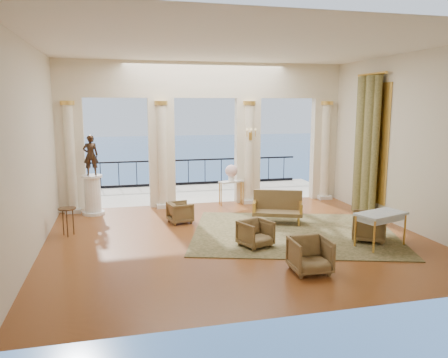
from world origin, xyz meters
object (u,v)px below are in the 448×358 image
object	(u,v)px
pedestal	(93,196)
side_table	(67,212)
game_table	(381,216)
armchair_a	(256,232)
armchair_d	(180,211)
statue	(91,155)
armchair_b	(310,254)
console_table	(231,185)
armchair_c	(368,225)
settee	(277,207)

from	to	relation	value
pedestal	side_table	size ratio (longest dim) A/B	1.68
game_table	side_table	size ratio (longest dim) A/B	1.85
armchair_a	side_table	size ratio (longest dim) A/B	0.96
armchair_d	statue	bearing A→B (deg)	46.18
armchair_b	console_table	world-z (taller)	console_table
armchair_a	armchair_c	distance (m)	2.74
pedestal	settee	bearing A→B (deg)	-23.72
armchair_b	armchair_d	size ratio (longest dim) A/B	1.18
armchair_b	armchair_a	bearing A→B (deg)	109.02
armchair_c	side_table	xyz separation A→B (m)	(-6.97, 2.12, 0.22)
armchair_c	armchair_d	distance (m)	4.90
armchair_c	game_table	xyz separation A→B (m)	(0.03, -0.43, 0.33)
armchair_b	settee	bearing A→B (deg)	80.96
armchair_c	game_table	world-z (taller)	game_table
console_table	settee	bearing A→B (deg)	-96.44
armchair_a	armchair_c	bearing A→B (deg)	-27.51
console_table	armchair_b	bearing A→B (deg)	-111.52
settee	armchair_b	bearing A→B (deg)	-79.36
side_table	armchair_b	bearing A→B (deg)	-37.13
side_table	pedestal	bearing A→B (deg)	76.38
armchair_b	settee	distance (m)	3.58
armchair_c	console_table	xyz separation A→B (m)	(-2.19, 4.47, 0.27)
armchair_b	settee	world-z (taller)	settee
armchair_b	armchair_c	bearing A→B (deg)	35.96
side_table	console_table	bearing A→B (deg)	26.11
armchair_b	armchair_c	size ratio (longest dim) A/B	0.98
game_table	console_table	world-z (taller)	game_table
armchair_b	statue	xyz separation A→B (m)	(-4.28, 5.68, 1.39)
game_table	statue	world-z (taller)	statue
armchair_c	pedestal	bearing A→B (deg)	-91.56
statue	console_table	distance (m)	4.43
armchair_a	pedestal	xyz separation A→B (m)	(-3.74, 3.96, 0.23)
settee	side_table	bearing A→B (deg)	-159.89
game_table	side_table	bearing A→B (deg)	141.78
settee	statue	bearing A→B (deg)	177.53
armchair_a	armchair_d	xyz separation A→B (m)	(-1.38, 2.45, -0.02)
armchair_a	settee	xyz separation A→B (m)	(1.20, 1.79, 0.10)
armchair_c	armchair_d	xyz separation A→B (m)	(-4.10, 2.68, -0.06)
console_table	side_table	bearing A→B (deg)	-175.44
pedestal	armchair_a	bearing A→B (deg)	-46.61
armchair_b	pedestal	size ratio (longest dim) A/B	0.63
game_table	statue	size ratio (longest dim) A/B	1.11
armchair_a	game_table	bearing A→B (deg)	-36.18
armchair_a	game_table	xyz separation A→B (m)	(2.76, -0.66, 0.37)
armchair_d	console_table	world-z (taller)	console_table
console_table	side_table	size ratio (longest dim) A/B	1.26
armchair_a	console_table	bearing A→B (deg)	60.08
game_table	settee	bearing A→B (deg)	104.33
armchair_c	console_table	distance (m)	4.98
armchair_b	armchair_c	distance (m)	2.65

